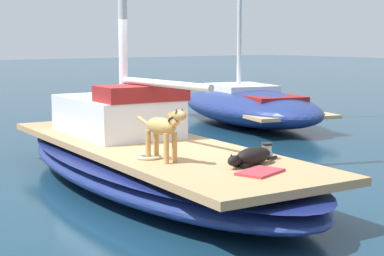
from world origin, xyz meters
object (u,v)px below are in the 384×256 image
(sailboat_main, at_px, (151,166))
(dog_tan, at_px, (163,128))
(deck_winch, at_px, (267,151))
(moored_boat_starboard_side, at_px, (249,104))
(dog_black, at_px, (252,156))
(deck_towel, at_px, (260,172))
(coiled_rope, at_px, (149,157))

(sailboat_main, distance_m, dog_tan, 1.56)
(dog_tan, distance_m, deck_winch, 1.38)
(deck_winch, relative_size, moored_boat_starboard_side, 0.03)
(dog_black, bearing_deg, deck_towel, -120.71)
(dog_black, height_order, deck_winch, dog_black)
(dog_black, xyz_separation_m, coiled_rope, (-0.77, 1.13, -0.08))
(deck_winch, bearing_deg, dog_black, -157.27)
(moored_boat_starboard_side, bearing_deg, dog_tan, -139.47)
(dog_tan, height_order, coiled_rope, dog_tan)
(deck_towel, xyz_separation_m, moored_boat_starboard_side, (6.11, 6.90, -0.16))
(deck_winch, relative_size, coiled_rope, 0.65)
(dog_tan, bearing_deg, deck_winch, -29.64)
(dog_tan, distance_m, coiled_rope, 0.49)
(deck_towel, relative_size, moored_boat_starboard_side, 0.07)
(dog_black, distance_m, coiled_rope, 1.36)
(sailboat_main, xyz_separation_m, coiled_rope, (-0.65, -0.94, 0.35))
(coiled_rope, height_order, deck_towel, coiled_rope)
(moored_boat_starboard_side, bearing_deg, coiled_rope, -141.08)
(sailboat_main, xyz_separation_m, deck_winch, (0.54, -1.88, 0.42))
(coiled_rope, bearing_deg, deck_towel, -71.53)
(sailboat_main, bearing_deg, deck_winch, -73.89)
(sailboat_main, xyz_separation_m, deck_towel, (-0.14, -2.48, 0.34))
(sailboat_main, height_order, dog_tan, dog_tan)
(sailboat_main, bearing_deg, dog_tan, -116.91)
(dog_tan, bearing_deg, coiled_rope, 97.16)
(dog_black, distance_m, dog_tan, 1.16)
(sailboat_main, relative_size, dog_tan, 7.92)
(coiled_rope, bearing_deg, dog_black, -55.77)
(deck_winch, height_order, coiled_rope, deck_winch)
(dog_tan, xyz_separation_m, coiled_rope, (-0.04, 0.28, -0.40))
(sailboat_main, xyz_separation_m, dog_black, (0.11, -2.06, 0.43))
(sailboat_main, distance_m, dog_black, 2.11)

